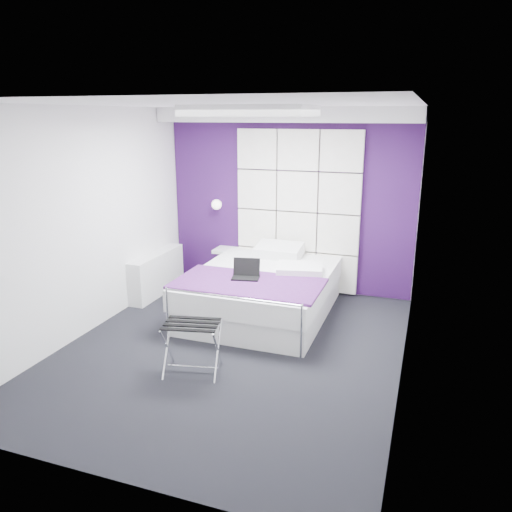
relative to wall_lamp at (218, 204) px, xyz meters
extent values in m
plane|color=black|center=(1.05, -2.06, -1.22)|extent=(4.40, 4.40, 0.00)
plane|color=white|center=(1.05, -2.06, 1.38)|extent=(4.40, 4.40, 0.00)
plane|color=white|center=(1.05, 0.14, 0.08)|extent=(3.60, 0.00, 3.60)
plane|color=white|center=(-0.75, -2.06, 0.08)|extent=(0.00, 4.40, 4.40)
plane|color=white|center=(2.85, -2.06, 0.08)|extent=(0.00, 4.40, 4.40)
cube|color=#321047|center=(1.05, 0.13, 0.08)|extent=(3.58, 0.02, 2.58)
cube|color=silver|center=(1.05, -0.11, 1.28)|extent=(3.58, 0.50, 0.20)
sphere|color=white|center=(0.00, 0.00, 0.00)|extent=(0.15, 0.15, 0.15)
cube|color=silver|center=(-0.64, -0.76, -0.92)|extent=(0.22, 1.20, 0.60)
cube|color=silver|center=(1.03, -0.99, -1.07)|extent=(1.64, 2.05, 0.31)
cube|color=white|center=(1.03, -0.99, -0.78)|extent=(1.68, 2.09, 0.26)
cube|color=#451651|center=(1.03, -1.50, -0.64)|extent=(1.74, 0.92, 0.03)
cube|color=silver|center=(0.20, -0.04, -0.69)|extent=(0.44, 0.34, 0.05)
cube|color=black|center=(0.87, -2.67, -0.70)|extent=(0.54, 0.39, 0.01)
cube|color=black|center=(0.96, -1.38, -0.62)|extent=(0.32, 0.23, 0.02)
cube|color=black|center=(0.96, -1.26, -0.50)|extent=(0.32, 0.01, 0.22)
camera|label=1|loc=(2.97, -6.73, 1.28)|focal=35.00mm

